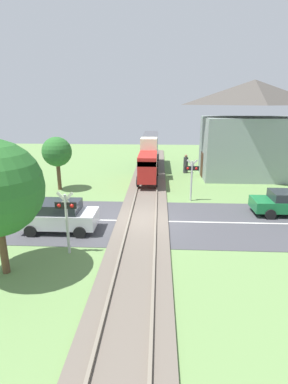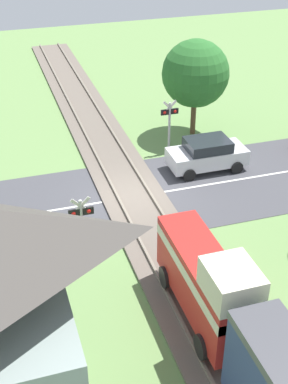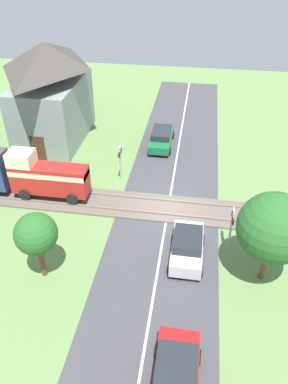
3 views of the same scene
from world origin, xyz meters
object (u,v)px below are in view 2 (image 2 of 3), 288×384
car_near_crossing (207,154)px  crossing_signal_east_approach (82,221)px  train (260,364)px  crossing_signal_west_approach (169,119)px

car_near_crossing → crossing_signal_east_approach: 8.80m
train → crossing_signal_west_approach: 15.33m
car_near_crossing → crossing_signal_east_approach: (7.06, 5.15, 0.99)m
car_near_crossing → crossing_signal_east_approach: crossing_signal_east_approach is taller
crossing_signal_west_approach → crossing_signal_east_approach: size_ratio=1.00×
train → car_near_crossing: bearing=-107.7°
train → crossing_signal_west_approach: size_ratio=4.28×
train → car_near_crossing: (-4.09, -12.77, -1.05)m
crossing_signal_west_approach → crossing_signal_east_approach: bearing=51.3°
train → crossing_signal_east_approach: 8.18m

